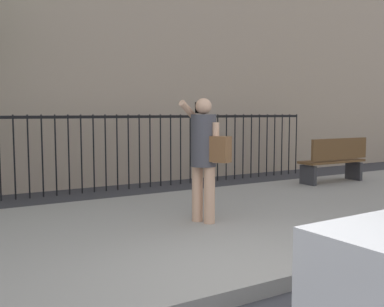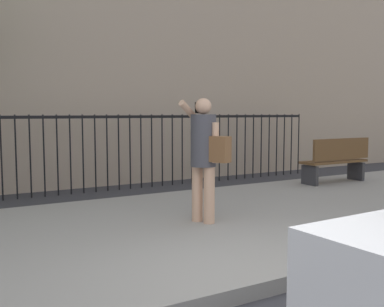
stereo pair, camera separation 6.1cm
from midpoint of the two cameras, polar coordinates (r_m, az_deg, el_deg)
ground_plane at (r=4.16m, az=9.91°, el=-17.84°), size 60.00×60.00×0.00m
sidewalk at (r=5.90m, az=-4.20°, el=-10.05°), size 28.00×4.40×0.15m
iron_fence at (r=9.18m, az=-14.44°, el=1.26°), size 12.03×0.04×1.60m
pedestrian_on_phone at (r=5.93m, az=1.96°, el=0.34°), size 0.54×0.72×1.68m
street_bench at (r=9.88m, az=18.29°, el=-0.72°), size 1.60×0.45×0.95m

